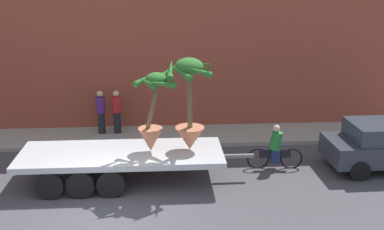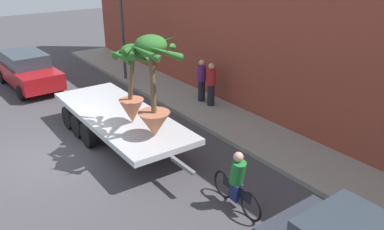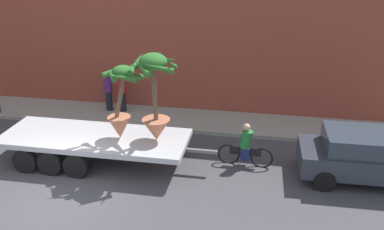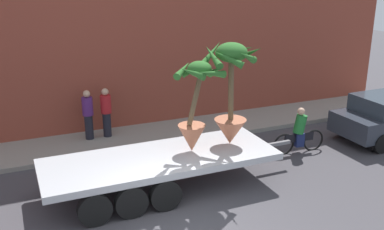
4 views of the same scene
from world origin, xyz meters
The scene contains 11 objects.
ground_plane centered at (0.00, 0.00, 0.00)m, with size 60.00×60.00×0.00m, color #423F44.
sidewalk centered at (0.00, 6.10, 0.07)m, with size 24.00×2.20×0.15m, color gray.
building_facade centered at (0.00, 7.80, 3.79)m, with size 24.00×1.20×7.57m, color brown.
flatbed_trailer centered at (-0.07, 2.28, 0.77)m, with size 7.19×2.29×0.98m.
potted_palm_rear centered at (2.29, 2.38, 2.49)m, with size 1.69×1.63×2.86m.
potted_palm_middle centered at (1.20, 2.29, 2.18)m, with size 1.31×1.37×2.45m.
cyclist centered at (5.14, 2.95, 0.67)m, with size 1.84×0.37×1.54m.
trailing_car centered at (-7.24, 1.33, 0.83)m, with size 4.59×2.01×1.58m.
pedestrian_near_gate centered at (-0.91, 6.43, 1.04)m, with size 0.36×0.36×1.71m.
pedestrian_far_left centered at (-0.30, 6.43, 1.04)m, with size 0.36×0.36×1.71m.
street_lamp centered at (-5.45, 5.30, 3.23)m, with size 0.36×0.36×4.83m.
Camera 2 is at (11.07, -2.62, 5.86)m, focal length 36.87 mm.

